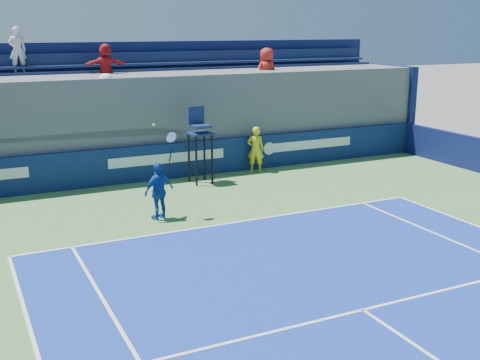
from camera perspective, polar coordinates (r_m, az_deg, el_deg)
name	(u,v)px	position (r m, az deg, el deg)	size (l,w,h in m)	color
ball_person	(256,149)	(20.91, 1.49, 2.94)	(0.58, 0.38, 1.60)	yellow
back_hoarding	(167,161)	(20.14, -6.92, 1.78)	(20.40, 0.21, 1.20)	#0D1D4C
umpire_chair	(200,137)	(19.34, -3.85, 4.13)	(0.74, 0.74, 2.48)	black
tennis_player	(159,191)	(15.87, -7.68, -1.02)	(1.01, 0.63, 2.57)	#123C97
stadium_seating	(147,116)	(21.84, -8.81, 6.02)	(21.00, 4.05, 4.96)	#515256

